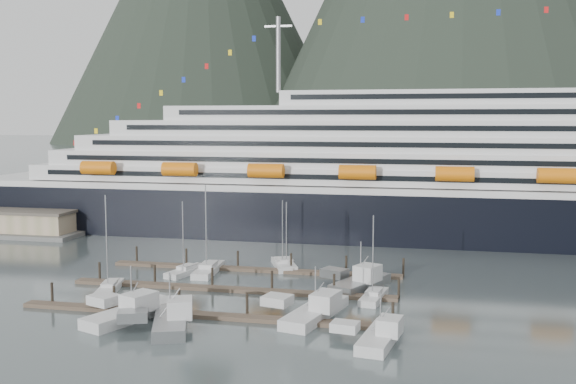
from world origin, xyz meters
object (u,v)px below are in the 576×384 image
object	(u,v)px
sailboat_f	(285,265)
trawler_e	(360,282)
sailboat_c	(187,272)
sailboat_e	(208,270)
trawler_c	(314,310)
trawler_a	(131,311)
cruise_ship	(468,180)
trawler_d	(379,336)
sailboat_g	(282,265)
trawler_b	(169,320)
sailboat_h	(374,297)
sailboat_b	(109,288)

from	to	relation	value
sailboat_f	trawler_e	size ratio (longest dim) A/B	0.94
sailboat_c	sailboat_e	bearing A→B (deg)	-49.61
trawler_e	trawler_c	bearing A→B (deg)	-170.25
sailboat_f	trawler_a	world-z (taller)	sailboat_f
cruise_ship	trawler_e	xyz separation A→B (m)	(-16.93, -46.43, -11.08)
trawler_d	trawler_e	size ratio (longest dim) A/B	0.89
sailboat_g	trawler_b	distance (m)	35.05
sailboat_f	trawler_c	xyz separation A→B (m)	(9.72, -26.99, 0.50)
sailboat_c	sailboat_h	bearing A→B (deg)	-91.52
sailboat_c	trawler_b	size ratio (longest dim) A/B	1.02
sailboat_b	trawler_a	distance (m)	14.68
cruise_ship	sailboat_e	xyz separation A→B (m)	(-41.80, -41.80, -11.60)
trawler_d	sailboat_f	bearing A→B (deg)	36.19
trawler_e	sailboat_g	bearing A→B (deg)	76.08
sailboat_f	sailboat_b	bearing A→B (deg)	112.09
sailboat_f	sailboat_h	distance (m)	23.75
cruise_ship	trawler_a	world-z (taller)	cruise_ship
sailboat_f	sailboat_g	world-z (taller)	sailboat_g
sailboat_b	trawler_c	xyz separation A→B (m)	(30.99, -6.22, 0.49)
sailboat_h	trawler_c	bearing A→B (deg)	153.42
trawler_b	sailboat_h	bearing A→B (deg)	-72.22
sailboat_c	sailboat_f	distance (m)	16.47
sailboat_g	trawler_a	bearing A→B (deg)	138.53
sailboat_e	sailboat_f	distance (m)	13.08
sailboat_g	trawler_b	bearing A→B (deg)	149.30
sailboat_h	trawler_d	distance (m)	17.66
sailboat_e	trawler_b	world-z (taller)	sailboat_e
sailboat_c	trawler_c	size ratio (longest dim) A/B	0.85
cruise_ship	trawler_d	world-z (taller)	cruise_ship
sailboat_f	trawler_b	xyz separation A→B (m)	(-6.28, -34.90, 0.52)
sailboat_e	sailboat_g	world-z (taller)	sailboat_e
sailboat_f	trawler_c	bearing A→B (deg)	177.57
sailboat_c	trawler_e	distance (m)	28.14
sailboat_g	trawler_b	world-z (taller)	sailboat_g
sailboat_b	sailboat_h	world-z (taller)	sailboat_b
sailboat_b	trawler_e	size ratio (longest dim) A/B	1.17
sailboat_c	trawler_b	distance (m)	27.91
cruise_ship	sailboat_g	distance (m)	48.58
sailboat_b	sailboat_f	bearing A→B (deg)	-59.81
cruise_ship	trawler_d	distance (m)	71.85
sailboat_c	sailboat_f	size ratio (longest dim) A/B	1.06
cruise_ship	sailboat_c	world-z (taller)	cruise_ship
trawler_e	sailboat_h	bearing A→B (deg)	-132.57
trawler_a	trawler_d	bearing A→B (deg)	-72.37
sailboat_f	trawler_e	distance (m)	17.76
sailboat_b	sailboat_e	bearing A→B (deg)	-49.71
sailboat_b	sailboat_c	world-z (taller)	sailboat_b
trawler_b	trawler_d	xyz separation A→B (m)	(24.71, 0.06, -0.10)
sailboat_b	trawler_e	world-z (taller)	sailboat_b
sailboat_g	trawler_a	size ratio (longest dim) A/B	0.85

